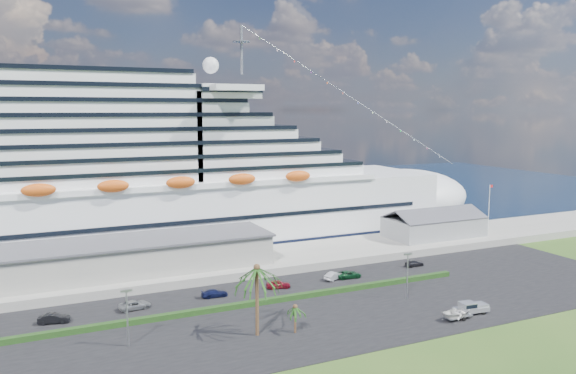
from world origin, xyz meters
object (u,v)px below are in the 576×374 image
pickup_truck (471,307)px  boat_trailer (458,313)px  parked_car_3 (214,293)px  cruise_ship (115,182)px

pickup_truck → boat_trailer: size_ratio=1.00×
boat_trailer → parked_car_3: bearing=140.0°
pickup_truck → cruise_ship: bearing=124.9°
parked_car_3 → boat_trailer: 41.69m
cruise_ship → boat_trailer: (42.88, -67.62, -15.43)m
cruise_ship → boat_trailer: cruise_ship is taller
boat_trailer → pickup_truck: bearing=16.6°
cruise_ship → parked_car_3: bearing=-75.0°
pickup_truck → boat_trailer: 3.67m
boat_trailer → cruise_ship: bearing=122.4°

